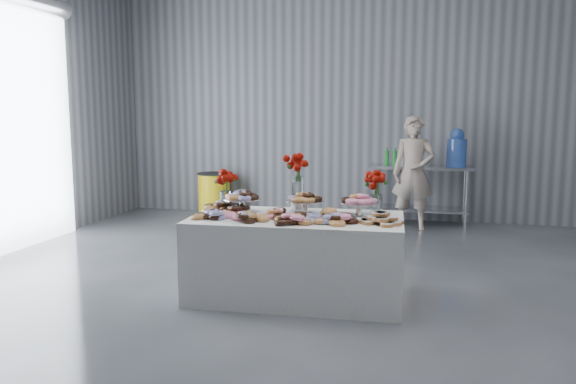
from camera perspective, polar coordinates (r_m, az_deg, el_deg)
name	(u,v)px	position (r m, az deg, el deg)	size (l,w,h in m)	color
ground	(306,315)	(4.83, 1.86, -12.34)	(9.00, 9.00, 0.00)	#383B40
display_table	(297,257)	(5.15, 0.88, -6.64)	(1.90, 1.00, 0.75)	white
prep_table	(420,184)	(8.60, 13.29, 0.77)	(1.50, 0.60, 0.90)	silver
donut_mounds	(295,213)	(5.02, 0.76, -2.14)	(1.80, 0.80, 0.09)	#BF8246
cake_stand_left	(242,197)	(5.31, -4.68, -0.55)	(0.36, 0.36, 0.17)	silver
cake_stand_mid	(305,199)	(5.19, 1.72, -0.74)	(0.36, 0.36, 0.17)	silver
cake_stand_right	(359,201)	(5.13, 7.24, -0.90)	(0.36, 0.36, 0.17)	silver
danish_pile	(380,217)	(4.84, 9.36, -2.51)	(0.48, 0.48, 0.11)	white
bouquet_left	(225,179)	(5.44, -6.45, 1.30)	(0.26, 0.26, 0.42)	white
bouquet_right	(377,182)	(5.25, 9.01, 1.00)	(0.26, 0.26, 0.42)	white
bouquet_center	(298,171)	(5.37, 1.02, 2.14)	(0.26, 0.26, 0.57)	silver
water_jug	(457,149)	(8.56, 16.77, 4.18)	(0.28, 0.28, 0.55)	blue
drink_bottles	(399,157)	(8.46, 11.21, 3.55)	(0.54, 0.08, 0.27)	#268C33
person	(413,173)	(8.28, 12.62, 1.91)	(0.60, 0.39, 1.64)	#CC8C93
trash_barrel	(214,194)	(9.26, -7.52, -0.23)	(0.55, 0.55, 0.70)	yellow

